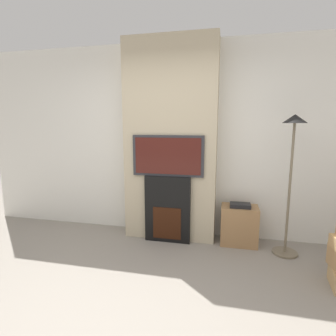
{
  "coord_description": "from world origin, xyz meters",
  "views": [
    {
      "loc": [
        0.73,
        -1.66,
        1.58
      ],
      "look_at": [
        0.0,
        1.67,
        1.01
      ],
      "focal_mm": 28.0,
      "sensor_mm": 36.0,
      "label": 1
    }
  ],
  "objects_px": {
    "media_stand": "(239,225)",
    "floor_lamp": "(292,156)",
    "fireplace": "(168,209)",
    "television": "(168,156)"
  },
  "relations": [
    {
      "from": "media_stand",
      "to": "floor_lamp",
      "type": "bearing_deg",
      "value": -16.46
    },
    {
      "from": "fireplace",
      "to": "media_stand",
      "type": "bearing_deg",
      "value": 6.12
    },
    {
      "from": "fireplace",
      "to": "television",
      "type": "relative_size",
      "value": 0.96
    },
    {
      "from": "fireplace",
      "to": "media_stand",
      "type": "relative_size",
      "value": 1.59
    },
    {
      "from": "fireplace",
      "to": "television",
      "type": "xyz_separation_m",
      "value": [
        0.0,
        -0.0,
        0.73
      ]
    },
    {
      "from": "television",
      "to": "floor_lamp",
      "type": "distance_m",
      "value": 1.5
    },
    {
      "from": "fireplace",
      "to": "media_stand",
      "type": "height_order",
      "value": "fireplace"
    },
    {
      "from": "television",
      "to": "fireplace",
      "type": "bearing_deg",
      "value": 90.0
    },
    {
      "from": "media_stand",
      "to": "television",
      "type": "bearing_deg",
      "value": -173.76
    },
    {
      "from": "fireplace",
      "to": "floor_lamp",
      "type": "distance_m",
      "value": 1.68
    }
  ]
}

